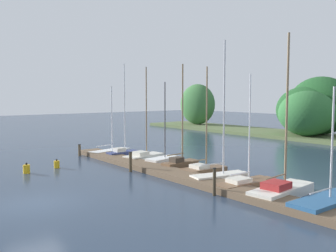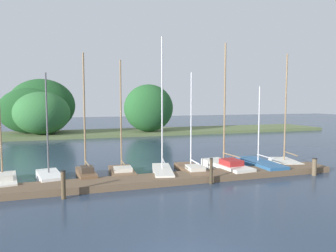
% 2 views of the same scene
% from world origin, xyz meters
% --- Properties ---
extents(ground, '(160.00, 160.00, 0.00)m').
position_xyz_m(ground, '(0.00, 0.00, 0.00)').
color(ground, '#28384C').
extents(dock_pier, '(24.93, 1.80, 0.35)m').
position_xyz_m(dock_pier, '(0.00, 8.75, 0.18)').
color(dock_pier, brown).
rests_on(dock_pier, ground).
extents(far_shore, '(67.25, 8.35, 7.32)m').
position_xyz_m(far_shore, '(-6.23, 34.26, 2.89)').
color(far_shore, '#56663D').
rests_on(far_shore, ground).
extents(sailboat_0, '(1.83, 4.06, 5.87)m').
position_xyz_m(sailboat_0, '(-10.79, 10.09, 0.27)').
color(sailboat_0, white).
rests_on(sailboat_0, ground).
extents(sailboat_1, '(0.98, 2.88, 7.62)m').
position_xyz_m(sailboat_1, '(-8.74, 10.11, 0.41)').
color(sailboat_1, navy).
rests_on(sailboat_1, ground).
extents(sailboat_2, '(1.89, 3.74, 7.26)m').
position_xyz_m(sailboat_2, '(-6.53, 10.73, 0.34)').
color(sailboat_2, silver).
rests_on(sailboat_2, ground).
extents(sailboat_3, '(1.63, 3.04, 6.04)m').
position_xyz_m(sailboat_3, '(-4.23, 10.87, 0.33)').
color(sailboat_3, white).
rests_on(sailboat_3, ground).
extents(sailboat_4, '(1.13, 3.05, 7.20)m').
position_xyz_m(sailboat_4, '(-2.24, 10.81, 0.45)').
color(sailboat_4, brown).
rests_on(sailboat_4, ground).
extents(sailboat_5, '(1.46, 3.27, 6.91)m').
position_xyz_m(sailboat_5, '(-0.12, 11.05, 0.33)').
color(sailboat_5, brown).
rests_on(sailboat_5, ground).
extents(sailboat_6, '(1.76, 3.85, 8.24)m').
position_xyz_m(sailboat_6, '(2.19, 10.25, 0.38)').
color(sailboat_6, silver).
rests_on(sailboat_6, ground).
extents(sailboat_7, '(1.38, 4.21, 6.22)m').
position_xyz_m(sailboat_7, '(4.08, 10.19, 0.26)').
color(sailboat_7, brown).
rests_on(sailboat_7, ground).
extents(sailboat_8, '(1.76, 4.57, 8.11)m').
position_xyz_m(sailboat_8, '(6.40, 10.20, 0.41)').
color(sailboat_8, silver).
rests_on(sailboat_8, ground).
extents(sailboat_9, '(1.44, 4.38, 5.45)m').
position_xyz_m(sailboat_9, '(8.85, 10.12, 0.30)').
color(sailboat_9, '#285684').
rests_on(sailboat_9, ground).
extents(mooring_piling_0, '(0.26, 0.26, 0.98)m').
position_xyz_m(mooring_piling_0, '(-11.47, 7.46, 0.50)').
color(mooring_piling_0, brown).
rests_on(mooring_piling_0, ground).
extents(mooring_piling_1, '(0.23, 0.23, 1.33)m').
position_xyz_m(mooring_piling_1, '(-3.41, 7.41, 0.67)').
color(mooring_piling_1, '#4C3D28').
rests_on(mooring_piling_1, ground).
extents(mooring_piling_2, '(0.19, 0.19, 1.43)m').
position_xyz_m(mooring_piling_2, '(4.16, 7.64, 0.72)').
color(mooring_piling_2, '#3D3323').
rests_on(mooring_piling_2, ground).
extents(channel_buoy_0, '(0.38, 0.38, 0.63)m').
position_xyz_m(channel_buoy_0, '(-7.69, 4.03, 0.26)').
color(channel_buoy_0, gold).
rests_on(channel_buoy_0, ground).
extents(channel_buoy_1, '(0.43, 0.43, 0.70)m').
position_xyz_m(channel_buoy_1, '(-7.19, 1.82, 0.29)').
color(channel_buoy_1, gold).
rests_on(channel_buoy_1, ground).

